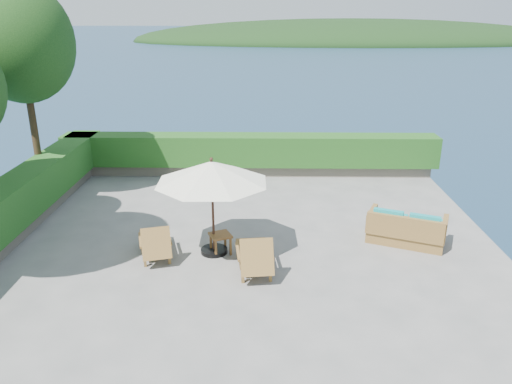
{
  "coord_description": "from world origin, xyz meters",
  "views": [
    {
      "loc": [
        0.5,
        -10.48,
        5.2
      ],
      "look_at": [
        0.3,
        0.8,
        1.1
      ],
      "focal_mm": 35.0,
      "sensor_mm": 36.0,
      "label": 1
    }
  ],
  "objects_px": {
    "wicker_loveseat": "(406,230)",
    "lounge_right": "(254,254)",
    "side_table": "(220,238)",
    "patio_umbrella": "(212,173)",
    "lounge_left": "(155,242)"
  },
  "relations": [
    {
      "from": "patio_umbrella",
      "to": "lounge_left",
      "type": "height_order",
      "value": "patio_umbrella"
    },
    {
      "from": "wicker_loveseat",
      "to": "lounge_right",
      "type": "bearing_deg",
      "value": -135.63
    },
    {
      "from": "wicker_loveseat",
      "to": "side_table",
      "type": "bearing_deg",
      "value": -149.4
    },
    {
      "from": "side_table",
      "to": "wicker_loveseat",
      "type": "height_order",
      "value": "wicker_loveseat"
    },
    {
      "from": "lounge_left",
      "to": "wicker_loveseat",
      "type": "relative_size",
      "value": 0.82
    },
    {
      "from": "side_table",
      "to": "wicker_loveseat",
      "type": "xyz_separation_m",
      "value": [
        4.34,
        0.62,
        -0.05
      ]
    },
    {
      "from": "lounge_left",
      "to": "lounge_right",
      "type": "relative_size",
      "value": 0.95
    },
    {
      "from": "patio_umbrella",
      "to": "lounge_right",
      "type": "height_order",
      "value": "patio_umbrella"
    },
    {
      "from": "lounge_right",
      "to": "side_table",
      "type": "xyz_separation_m",
      "value": [
        -0.79,
        0.81,
        -0.0
      ]
    },
    {
      "from": "lounge_left",
      "to": "side_table",
      "type": "bearing_deg",
      "value": -8.85
    },
    {
      "from": "lounge_right",
      "to": "side_table",
      "type": "bearing_deg",
      "value": 127.24
    },
    {
      "from": "lounge_left",
      "to": "side_table",
      "type": "relative_size",
      "value": 2.72
    },
    {
      "from": "lounge_right",
      "to": "wicker_loveseat",
      "type": "xyz_separation_m",
      "value": [
        3.55,
        1.43,
        -0.06
      ]
    },
    {
      "from": "side_table",
      "to": "wicker_loveseat",
      "type": "distance_m",
      "value": 4.38
    },
    {
      "from": "patio_umbrella",
      "to": "lounge_right",
      "type": "xyz_separation_m",
      "value": [
        0.94,
        -0.84,
        -1.52
      ]
    }
  ]
}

